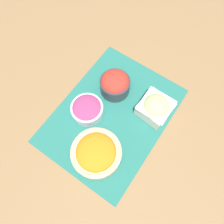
{
  "coord_description": "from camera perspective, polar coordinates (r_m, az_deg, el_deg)",
  "views": [
    {
      "loc": [
        -0.26,
        -0.18,
        0.81
      ],
      "look_at": [
        0.0,
        0.0,
        0.03
      ],
      "focal_mm": 35.0,
      "sensor_mm": 36.0,
      "label": 1
    }
  ],
  "objects": [
    {
      "name": "ground_plane",
      "position": [
        0.87,
        0.0,
        -0.85
      ],
      "size": [
        3.0,
        3.0,
        0.0
      ],
      "primitive_type": "plane",
      "color": "olive"
    },
    {
      "name": "placemat",
      "position": [
        0.87,
        0.0,
        -0.8
      ],
      "size": [
        0.55,
        0.4,
        0.0
      ],
      "color": "#236B60",
      "rests_on": "ground_plane"
    },
    {
      "name": "tomato_bowl",
      "position": [
        0.88,
        0.79,
        7.39
      ],
      "size": [
        0.12,
        0.12,
        0.1
      ],
      "color": "#333842",
      "rests_on": "placemat"
    },
    {
      "name": "onion_bowl",
      "position": [
        0.85,
        -6.52,
        0.8
      ],
      "size": [
        0.13,
        0.13,
        0.06
      ],
      "color": "silver",
      "rests_on": "placemat"
    },
    {
      "name": "carrot_bowl",
      "position": [
        0.79,
        -4.11,
        -10.58
      ],
      "size": [
        0.18,
        0.18,
        0.07
      ],
      "color": "#C6B28E",
      "rests_on": "placemat"
    },
    {
      "name": "cucumber_bowl",
      "position": [
        0.85,
        11.27,
        1.21
      ],
      "size": [
        0.13,
        0.13,
        0.09
      ],
      "color": "silver",
      "rests_on": "placemat"
    }
  ]
}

